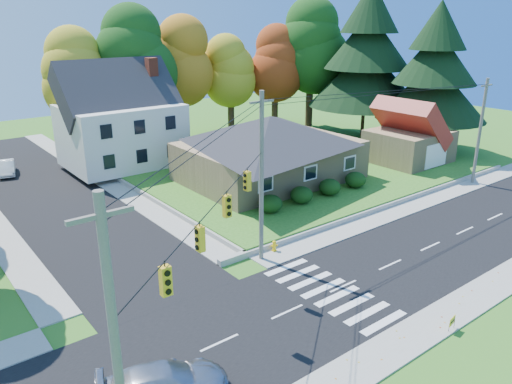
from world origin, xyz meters
The scene contains 23 objects.
ground centered at (0.00, 0.00, 0.00)m, with size 120.00×120.00×0.00m, color #3D7923.
road_main centered at (0.00, 0.00, 0.01)m, with size 90.00×8.00×0.02m, color black.
road_cross centered at (-8.00, 26.00, 0.01)m, with size 8.00×44.00×0.02m, color black.
sidewalk_north centered at (0.00, 5.00, 0.04)m, with size 90.00×2.00×0.08m, color #9C9A90.
sidewalk_south centered at (0.00, -5.00, 0.04)m, with size 90.00×2.00×0.08m, color #9C9A90.
lawn centered at (13.00, 21.00, 0.25)m, with size 30.00×30.00×0.50m, color #3D7923.
ranch_house centered at (8.00, 16.00, 3.27)m, with size 14.60×10.60×5.40m.
colonial_house centered at (0.04, 28.00, 4.58)m, with size 10.40×8.40×9.60m.
garage centered at (22.00, 11.99, 2.84)m, with size 7.30×6.30×4.60m.
hedge_row centered at (7.50, 9.80, 1.14)m, with size 10.70×1.70×1.27m.
traffic_infrastructure centered at (-0.15, 1.35, 5.15)m, with size 38.10×10.66×10.00m.
tree_lot_0 centered at (-2.00, 34.00, 8.31)m, with size 6.72×6.72×12.51m.
tree_lot_1 centered at (4.00, 33.00, 9.61)m, with size 7.84×7.84×14.60m.
tree_lot_2 centered at (10.00, 34.00, 8.96)m, with size 7.28×7.28×13.56m.
tree_lot_3 centered at (16.00, 33.00, 7.65)m, with size 6.16×6.16×11.47m.
tree_lot_4 centered at (22.00, 32.00, 8.31)m, with size 6.72×6.72×12.51m.
tree_lot_5 centered at (26.00, 30.00, 10.27)m, with size 8.40×8.40×15.64m.
conifer_east_a centered at (27.00, 22.00, 9.39)m, with size 12.80×12.80×16.96m.
conifer_east_b centered at (28.00, 14.00, 8.28)m, with size 11.20×11.20×14.84m.
silver_sedan centered at (-11.53, -1.58, 0.73)m, with size 1.98×4.87×1.41m, color #AFAEB8.
white_car centered at (-9.32, 32.80, 0.66)m, with size 1.35×3.87×1.27m, color white.
fire_hydrant centered at (-0.23, 5.50, 0.36)m, with size 0.43×0.33×0.75m.
yard_sign centered at (0.93, -5.82, 0.52)m, with size 0.59×0.13×0.74m.
Camera 1 is at (-18.19, -15.70, 13.68)m, focal length 35.00 mm.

